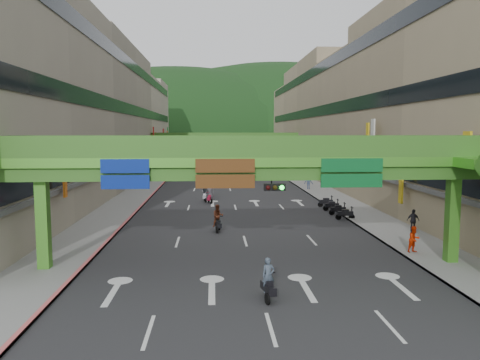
# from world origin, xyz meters

# --- Properties ---
(ground) EXTENTS (320.00, 320.00, 0.00)m
(ground) POSITION_xyz_m (0.00, 0.00, 0.00)
(ground) COLOR black
(ground) RESTS_ON ground
(road_slab) EXTENTS (18.00, 140.00, 0.02)m
(road_slab) POSITION_xyz_m (0.00, 50.00, 0.01)
(road_slab) COLOR #28282B
(road_slab) RESTS_ON ground
(sidewalk_left) EXTENTS (4.00, 140.00, 0.15)m
(sidewalk_left) POSITION_xyz_m (-11.00, 50.00, 0.07)
(sidewalk_left) COLOR gray
(sidewalk_left) RESTS_ON ground
(sidewalk_right) EXTENTS (4.00, 140.00, 0.15)m
(sidewalk_right) POSITION_xyz_m (11.00, 50.00, 0.07)
(sidewalk_right) COLOR gray
(sidewalk_right) RESTS_ON ground
(curb_left) EXTENTS (0.20, 140.00, 0.18)m
(curb_left) POSITION_xyz_m (-9.10, 50.00, 0.09)
(curb_left) COLOR #CC5959
(curb_left) RESTS_ON ground
(curb_right) EXTENTS (0.20, 140.00, 0.18)m
(curb_right) POSITION_xyz_m (9.10, 50.00, 0.09)
(curb_right) COLOR gray
(curb_right) RESTS_ON ground
(building_row_left) EXTENTS (12.80, 95.00, 19.00)m
(building_row_left) POSITION_xyz_m (-18.93, 50.00, 9.46)
(building_row_left) COLOR #9E937F
(building_row_left) RESTS_ON ground
(building_row_right) EXTENTS (12.80, 95.00, 19.00)m
(building_row_right) POSITION_xyz_m (18.93, 50.00, 9.46)
(building_row_right) COLOR gray
(building_row_right) RESTS_ON ground
(overpass_near) EXTENTS (28.00, 12.27, 7.10)m
(overpass_near) POSITION_xyz_m (0.93, 5.38, 5.21)
(overpass_near) COLOR #4C9E2D
(overpass_near) RESTS_ON ground
(overpass_far) EXTENTS (28.00, 2.20, 7.10)m
(overpass_far) POSITION_xyz_m (0.00, 65.00, 5.40)
(overpass_far) COLOR #4C9E2D
(overpass_far) RESTS_ON ground
(hill_left) EXTENTS (168.00, 140.00, 112.00)m
(hill_left) POSITION_xyz_m (-15.00, 160.00, 0.00)
(hill_left) COLOR #1C4419
(hill_left) RESTS_ON ground
(hill_right) EXTENTS (208.00, 176.00, 128.00)m
(hill_right) POSITION_xyz_m (25.00, 180.00, 0.00)
(hill_right) COLOR #1C4419
(hill_right) RESTS_ON ground
(bunting_string) EXTENTS (26.00, 0.36, 0.47)m
(bunting_string) POSITION_xyz_m (0.00, 30.00, 5.96)
(bunting_string) COLOR black
(bunting_string) RESTS_ON ground
(scooter_rider_near) EXTENTS (0.69, 1.59, 1.88)m
(scooter_rider_near) POSITION_xyz_m (0.26, 1.00, 0.86)
(scooter_rider_near) COLOR black
(scooter_rider_near) RESTS_ON ground
(scooter_rider_mid) EXTENTS (0.90, 1.59, 2.01)m
(scooter_rider_mid) POSITION_xyz_m (-1.78, 15.09, 1.03)
(scooter_rider_mid) COLOR black
(scooter_rider_mid) RESTS_ON ground
(scooter_rider_left) EXTENTS (1.14, 1.60, 2.21)m
(scooter_rider_left) POSITION_xyz_m (-2.97, 29.95, 1.12)
(scooter_rider_left) COLOR #94949D
(scooter_rider_left) RESTS_ON ground
(scooter_rider_far) EXTENTS (0.99, 1.57, 2.15)m
(scooter_rider_far) POSITION_xyz_m (-2.44, 28.80, 1.10)
(scooter_rider_far) COLOR maroon
(scooter_rider_far) RESTS_ON ground
(parked_scooter_row) EXTENTS (1.60, 7.15, 1.08)m
(parked_scooter_row) POSITION_xyz_m (8.80, 22.37, 0.52)
(parked_scooter_row) COLOR black
(parked_scooter_row) RESTS_ON ground
(car_silver) EXTENTS (2.08, 4.38, 1.39)m
(car_silver) POSITION_xyz_m (-5.52, 61.32, 0.69)
(car_silver) COLOR gray
(car_silver) RESTS_ON ground
(car_yellow) EXTENTS (1.93, 4.26, 1.42)m
(car_yellow) POSITION_xyz_m (1.53, 63.45, 0.71)
(car_yellow) COLOR #D3E238
(car_yellow) RESTS_ON ground
(pedestrian_red) EXTENTS (0.91, 0.81, 1.58)m
(pedestrian_red) POSITION_xyz_m (9.80, 8.00, 0.79)
(pedestrian_red) COLOR red
(pedestrian_red) RESTS_ON ground
(pedestrian_dark) EXTENTS (0.97, 0.47, 1.62)m
(pedestrian_dark) POSITION_xyz_m (12.20, 13.67, 0.81)
(pedestrian_dark) COLOR black
(pedestrian_dark) RESTS_ON ground
(pedestrian_blue) EXTENTS (0.97, 0.83, 1.77)m
(pedestrian_blue) POSITION_xyz_m (9.80, 38.89, 0.88)
(pedestrian_blue) COLOR #334060
(pedestrian_blue) RESTS_ON ground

